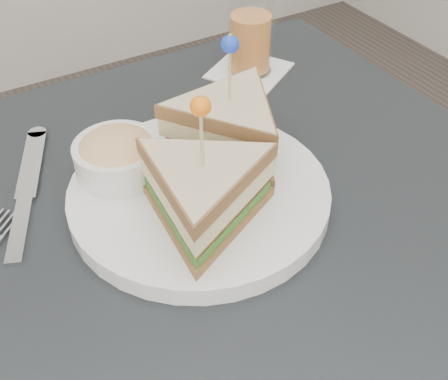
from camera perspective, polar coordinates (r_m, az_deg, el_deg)
table at (r=0.68m, az=-0.30°, el=-8.77°), size 0.80×0.80×0.75m
plate_meal at (r=0.63m, az=-2.13°, el=2.53°), size 0.35×0.32×0.18m
cutlery_knife at (r=0.70m, az=-19.45°, el=-0.32°), size 0.11×0.23×0.01m
drink_set at (r=0.87m, az=2.71°, el=15.47°), size 0.15×0.15×0.14m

